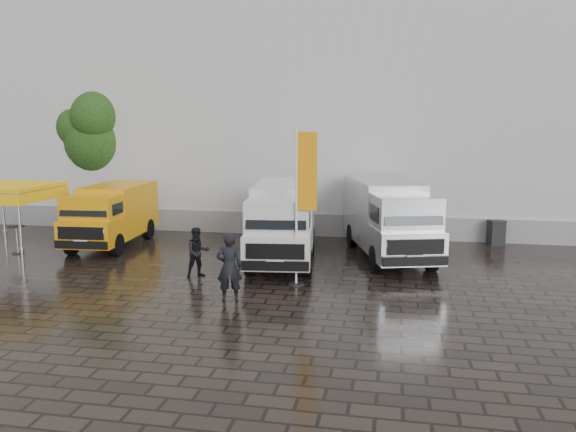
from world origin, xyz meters
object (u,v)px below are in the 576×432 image
van_silver (389,220)px  person_front (229,267)px  van_white (283,223)px  person_tent (198,252)px  cocktail_table (17,240)px  canopy_tent (8,189)px  flagpole (302,198)px  van_yellow (112,216)px  wheelie_bin (496,232)px

van_silver → person_front: 7.60m
van_white → person_tent: van_white is taller
cocktail_table → van_white: bearing=4.4°
canopy_tent → flagpole: 11.60m
canopy_tent → van_yellow: bearing=39.2°
van_silver → wheelie_bin: 5.42m
van_yellow → person_front: (6.84, -6.13, -0.24)m
van_silver → person_front: van_silver is taller
flagpole → cocktail_table: bearing=169.4°
van_white → wheelie_bin: van_white is taller
van_white → van_silver: (3.74, 1.34, 0.03)m
van_yellow → flagpole: bearing=-30.0°
cocktail_table → wheelie_bin: bearing=15.8°
van_silver → flagpole: flagpole is taller
van_white → flagpole: bearing=-75.0°
wheelie_bin → person_tent: bearing=-159.7°
person_tent → van_white: bearing=12.6°
van_yellow → cocktail_table: bearing=-149.7°
cocktail_table → person_tent: 8.20m
van_silver → wheelie_bin: van_silver is taller
van_yellow → van_white: (7.39, -1.21, 0.16)m
person_front → person_tent: person_front is taller
wheelie_bin → canopy_tent: bearing=-176.8°
flagpole → person_tent: bearing=174.9°
van_yellow → van_white: size_ratio=0.83×
van_white → wheelie_bin: bearing=21.5°
person_front → van_white: bearing=-111.9°
canopy_tent → cocktail_table: size_ratio=2.81×
flagpole → cocktail_table: size_ratio=4.53×
van_white → flagpole: 3.44m
van_white → cocktail_table: bearing=177.4°
flagpole → cocktail_table: 11.89m
van_yellow → cocktail_table: 3.60m
van_white → van_yellow: bearing=163.7°
cocktail_table → wheelie_bin: (18.42, 5.20, -0.03)m
van_white → person_front: bearing=-103.4°
van_white → person_tent: size_ratio=3.93×
van_silver → flagpole: (-2.55, -4.27, 1.32)m
van_silver → cocktail_table: size_ratio=6.02×
van_yellow → van_silver: van_silver is taller
van_yellow → van_silver: size_ratio=0.81×
van_white → cocktail_table: van_white is taller
wheelie_bin → person_tent: person_tent is taller
person_tent → van_silver: bearing=-2.7°
person_front → van_yellow: bearing=-57.4°
van_silver → person_tent: (-6.06, -3.96, -0.60)m
van_yellow → cocktail_table: (-2.92, -2.00, -0.68)m
cocktail_table → person_tent: size_ratio=0.67×
wheelie_bin → van_yellow: bearing=178.0°
van_yellow → van_silver: 11.13m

